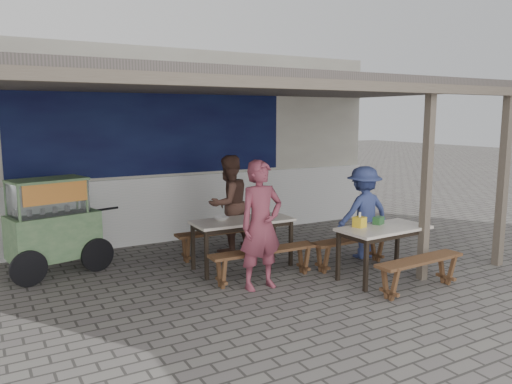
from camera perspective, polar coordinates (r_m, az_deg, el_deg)
The scene contains 17 objects.
ground at distance 6.86m, azimuth -1.06°, elevation -10.88°, with size 60.00×60.00×0.00m, color #625F59.
back_wall at distance 9.78m, azimuth -11.20°, elevation 5.15°, with size 9.00×1.28×3.50m.
warung_roof at distance 7.28m, azimuth -4.46°, elevation 11.95°, with size 9.00×4.21×2.81m.
table_left at distance 7.55m, azimuth -1.56°, elevation -3.75°, with size 1.54×0.69×0.75m.
bench_left_street at distance 7.05m, azimuth 0.95°, elevation -7.41°, with size 1.63×0.32×0.45m.
bench_left_wall at distance 8.22m, azimuth -3.68°, elevation -5.07°, with size 1.63×0.32×0.45m.
table_right at distance 7.29m, azimuth 14.38°, elevation -4.52°, with size 1.35×0.73×0.75m.
bench_right_street at distance 6.96m, azimuth 18.21°, elevation -8.15°, with size 1.43×0.35×0.45m.
bench_right_wall at distance 7.81m, azimuth 10.80°, elevation -6.02°, with size 1.43×0.35×0.45m.
vendor_cart at distance 7.82m, azimuth -22.25°, elevation -3.25°, with size 1.67×0.98×1.41m.
patron_street_side at distance 6.63m, azimuth 0.57°, elevation -3.79°, with size 0.63×0.41×1.73m, color brown.
patron_wall_side at distance 8.47m, azimuth -3.14°, elevation -1.34°, with size 0.80×0.62×1.65m, color brown.
patron_right_table at distance 8.30m, azimuth 12.19°, elevation -2.26°, with size 0.97×0.56×1.50m, color #3E4D8F.
tissue_box at distance 7.17m, azimuth 11.75°, elevation -3.38°, with size 0.15×0.15×0.15m, color yellow.
donation_box at distance 7.42m, azimuth 13.82°, elevation -3.17°, with size 0.17×0.11×0.11m, color #2D6532.
condiment_jar at distance 7.84m, azimuth 0.08°, elevation -2.40°, with size 0.07×0.07×0.08m, color silver.
condiment_bowl at distance 7.51m, azimuth -4.00°, elevation -3.02°, with size 0.22×0.22×0.05m, color silver.
Camera 1 is at (-3.08, -5.68, 2.31)m, focal length 35.00 mm.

